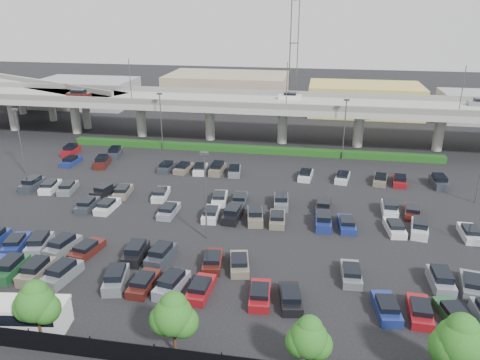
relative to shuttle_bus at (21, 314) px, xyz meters
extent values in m
plane|color=black|center=(11.25, 25.70, -1.34)|extent=(280.00, 280.00, 0.00)
cube|color=#9C9C94|center=(11.25, 57.70, 5.91)|extent=(150.00, 13.00, 1.10)
cube|color=slate|center=(11.25, 51.45, 6.96)|extent=(150.00, 0.50, 1.00)
cube|color=slate|center=(11.25, 63.95, 6.96)|extent=(150.00, 0.50, 1.00)
cylinder|color=#9C9C94|center=(-39.75, 57.70, 2.01)|extent=(1.80, 1.80, 6.70)
cube|color=slate|center=(-39.75, 57.70, 5.16)|extent=(2.60, 9.75, 0.50)
cylinder|color=#9C9C94|center=(-25.75, 57.70, 2.01)|extent=(1.80, 1.80, 6.70)
cube|color=slate|center=(-25.75, 57.70, 5.16)|extent=(2.60, 9.75, 0.50)
cylinder|color=#9C9C94|center=(-11.75, 57.70, 2.01)|extent=(1.80, 1.80, 6.70)
cube|color=slate|center=(-11.75, 57.70, 5.16)|extent=(2.60, 9.75, 0.50)
cylinder|color=#9C9C94|center=(2.25, 57.70, 2.01)|extent=(1.80, 1.80, 6.70)
cube|color=slate|center=(2.25, 57.70, 5.16)|extent=(2.60, 9.75, 0.50)
cylinder|color=#9C9C94|center=(16.25, 57.70, 2.01)|extent=(1.80, 1.80, 6.70)
cube|color=slate|center=(16.25, 57.70, 5.16)|extent=(2.60, 9.75, 0.50)
cylinder|color=#9C9C94|center=(30.25, 57.70, 2.01)|extent=(1.80, 1.80, 6.70)
cube|color=slate|center=(30.25, 57.70, 5.16)|extent=(2.60, 9.75, 0.50)
cylinder|color=#9C9C94|center=(44.25, 57.70, 2.01)|extent=(1.80, 1.80, 6.70)
cube|color=slate|center=(44.25, 57.70, 5.16)|extent=(2.60, 9.75, 0.50)
cube|color=#431612|center=(-22.75, 54.70, 6.99)|extent=(4.40, 1.82, 1.05)
cube|color=black|center=(-22.75, 54.70, 7.81)|extent=(2.60, 1.60, 0.65)
cube|color=silver|center=(17.25, 60.70, 6.87)|extent=(4.40, 1.82, 0.82)
cube|color=black|center=(17.25, 60.70, 7.50)|extent=(2.30, 1.60, 0.50)
cylinder|color=#4B4B50|center=(-10.75, 51.60, 10.46)|extent=(0.14, 0.14, 8.00)
cylinder|color=#4B4B50|center=(17.25, 51.60, 10.46)|extent=(0.14, 0.14, 8.00)
cylinder|color=#4B4B50|center=(45.25, 51.60, 10.46)|extent=(0.14, 0.14, 8.00)
cube|color=#9C9C94|center=(-40.75, 68.70, 5.91)|extent=(50.93, 30.13, 1.10)
cube|color=slate|center=(-40.75, 68.70, 6.96)|extent=(47.34, 22.43, 1.00)
cylinder|color=#9C9C94|center=(-47.09, 71.66, 2.01)|extent=(1.60, 1.60, 6.70)
cylinder|color=#9C9C94|center=(-36.22, 66.59, 2.01)|extent=(1.60, 1.60, 6.70)
cylinder|color=#9C9C94|center=(-25.34, 61.51, 2.01)|extent=(1.60, 1.60, 6.70)
cube|color=#193F12|center=(11.25, 50.70, -0.79)|extent=(66.00, 1.60, 1.10)
cube|color=black|center=(11.25, -2.30, -0.44)|extent=(70.00, 0.06, 1.80)
cylinder|color=black|center=(2.25, -2.30, -0.34)|extent=(0.10, 0.10, 2.00)
cylinder|color=black|center=(7.25, -2.30, -0.34)|extent=(0.10, 0.10, 2.00)
cylinder|color=black|center=(12.25, -2.30, -0.34)|extent=(0.10, 0.10, 2.00)
cylinder|color=#332316|center=(2.25, -0.98, -0.36)|extent=(0.26, 0.26, 1.96)
sphere|color=#185216|center=(2.25, -0.98, 2.03)|extent=(3.04, 3.04, 3.04)
sphere|color=#185216|center=(2.96, -0.88, 1.49)|extent=(2.39, 2.39, 2.39)
sphere|color=#185216|center=(1.65, -1.06, 1.70)|extent=(2.39, 2.39, 2.39)
sphere|color=#185216|center=(2.29, -0.86, 2.90)|extent=(2.06, 2.06, 2.06)
cylinder|color=#332316|center=(13.25, -0.69, -0.35)|extent=(0.26, 0.26, 1.97)
sphere|color=#185216|center=(13.25, -0.69, 2.06)|extent=(3.07, 3.07, 3.07)
sphere|color=#185216|center=(13.96, -0.59, 1.51)|extent=(2.41, 2.41, 2.41)
sphere|color=#185216|center=(12.65, -0.77, 1.73)|extent=(2.41, 2.41, 2.41)
sphere|color=#185216|center=(13.29, -0.57, 2.93)|extent=(2.08, 2.08, 2.08)
sphere|color=#185216|center=(23.25, -1.12, 1.75)|extent=(2.79, 2.79, 2.79)
sphere|color=#185216|center=(23.90, -1.02, 1.25)|extent=(2.19, 2.19, 2.19)
sphere|color=#185216|center=(22.70, -1.20, 1.45)|extent=(2.19, 2.19, 2.19)
sphere|color=#185216|center=(23.29, -1.00, 2.55)|extent=(1.89, 1.89, 1.89)
sphere|color=#185216|center=(33.25, -0.69, 2.46)|extent=(3.43, 3.43, 3.43)
sphere|color=#185216|center=(34.05, -0.59, 1.85)|extent=(2.70, 2.70, 2.70)
sphere|color=#185216|center=(32.58, -0.77, 2.09)|extent=(2.70, 2.70, 2.70)
sphere|color=#185216|center=(33.29, -0.57, 3.44)|extent=(2.33, 2.33, 2.33)
cube|color=silver|center=(0.00, 0.00, -0.24)|extent=(7.81, 3.49, 2.20)
cube|color=black|center=(0.00, 0.00, 0.29)|extent=(6.78, 3.41, 1.00)
cube|color=silver|center=(0.00, 0.00, 0.99)|extent=(7.93, 3.61, 0.26)
cube|color=#1D5129|center=(-6.00, 7.20, -0.81)|extent=(2.04, 4.49, 1.05)
cube|color=black|center=(-6.00, 7.20, 0.01)|extent=(1.73, 2.68, 0.65)
cube|color=#6D6555|center=(-3.25, 7.20, -0.81)|extent=(1.85, 4.41, 1.05)
cube|color=black|center=(-3.25, 7.20, 0.01)|extent=(1.62, 2.61, 0.65)
cube|color=slate|center=(-0.50, 7.20, -0.81)|extent=(2.50, 4.63, 1.05)
cube|color=black|center=(-0.50, 7.20, 0.01)|extent=(1.99, 2.82, 0.65)
cube|color=slate|center=(5.00, 7.20, -0.81)|extent=(2.70, 4.68, 1.05)
cube|color=black|center=(5.00, 7.20, 0.01)|extent=(2.11, 2.88, 0.65)
cube|color=#431612|center=(7.75, 7.20, -0.93)|extent=(2.02, 4.48, 0.82)
cube|color=black|center=(7.75, 7.00, -0.30)|extent=(1.71, 2.37, 0.50)
cube|color=gray|center=(10.50, 7.20, -0.81)|extent=(2.62, 4.67, 1.05)
cube|color=black|center=(10.50, 7.20, 0.01)|extent=(2.07, 2.86, 0.65)
cube|color=maroon|center=(13.25, 7.20, -0.93)|extent=(2.06, 4.49, 0.82)
cube|color=black|center=(13.25, 7.00, -0.30)|extent=(1.73, 2.39, 0.50)
cube|color=maroon|center=(18.75, 7.20, -0.93)|extent=(2.14, 4.52, 0.82)
cube|color=black|center=(18.75, 7.00, -0.30)|extent=(1.77, 2.41, 0.50)
cube|color=black|center=(21.50, 7.20, -0.93)|extent=(2.52, 4.64, 0.82)
cube|color=black|center=(21.50, 7.00, -0.30)|extent=(1.96, 2.53, 0.50)
cube|color=navy|center=(29.75, 7.20, -0.93)|extent=(2.35, 4.59, 0.82)
cube|color=black|center=(29.75, 7.00, -0.30)|extent=(1.87, 2.48, 0.50)
cube|color=maroon|center=(32.50, 7.20, -0.93)|extent=(2.01, 4.48, 0.82)
cube|color=black|center=(32.50, 7.00, -0.30)|extent=(1.70, 2.37, 0.50)
cube|color=#1D5129|center=(35.25, 7.20, -0.93)|extent=(2.81, 4.71, 0.82)
cube|color=black|center=(35.25, 7.00, -0.30)|extent=(2.10, 2.61, 0.50)
cube|color=navy|center=(-8.75, 12.20, -0.93)|extent=(2.78, 4.70, 0.82)
cube|color=black|center=(-8.75, 12.00, -0.30)|extent=(2.09, 2.61, 0.50)
cube|color=gray|center=(-6.00, 12.20, -0.81)|extent=(2.69, 4.68, 1.05)
cube|color=black|center=(-6.00, 12.20, 0.01)|extent=(2.10, 2.87, 0.65)
cube|color=slate|center=(-3.25, 12.20, -0.81)|extent=(2.55, 4.65, 1.05)
cube|color=black|center=(-3.25, 12.20, 0.01)|extent=(2.03, 2.84, 0.65)
cube|color=#431612|center=(-0.50, 12.20, -0.93)|extent=(2.55, 4.65, 0.82)
cube|color=black|center=(-0.50, 12.00, -0.30)|extent=(1.97, 2.54, 0.50)
cube|color=black|center=(5.00, 12.20, -0.81)|extent=(2.13, 4.52, 1.05)
cube|color=black|center=(5.00, 12.20, 0.01)|extent=(1.78, 2.71, 0.65)
cube|color=#2C3139|center=(7.75, 12.20, -0.81)|extent=(2.30, 4.58, 1.05)
cube|color=black|center=(7.75, 12.20, 0.01)|extent=(1.88, 2.76, 0.65)
cube|color=#431612|center=(13.25, 12.20, -0.93)|extent=(2.36, 4.59, 0.82)
cube|color=black|center=(13.25, 12.00, -0.30)|extent=(1.88, 2.48, 0.50)
cube|color=#6D6555|center=(16.00, 12.20, -0.93)|extent=(2.67, 4.68, 0.82)
cube|color=black|center=(16.00, 12.00, -0.30)|extent=(2.03, 2.58, 0.50)
cube|color=slate|center=(27.00, 12.20, -0.93)|extent=(1.99, 4.47, 0.82)
cube|color=black|center=(27.00, 12.00, -0.30)|extent=(1.69, 2.36, 0.50)
cube|color=gray|center=(35.25, 12.20, -0.81)|extent=(1.97, 4.46, 1.05)
cube|color=black|center=(35.25, 12.20, 0.01)|extent=(1.69, 2.65, 0.65)
cube|color=slate|center=(38.00, 12.20, -0.93)|extent=(2.51, 4.64, 0.82)
cube|color=black|center=(38.00, 12.00, -0.30)|extent=(1.95, 2.53, 0.50)
cube|color=#2C3139|center=(-6.00, 23.20, -0.93)|extent=(2.10, 4.51, 0.82)
cube|color=black|center=(-6.00, 23.00, -0.30)|extent=(1.75, 2.40, 0.50)
cube|color=silver|center=(-3.25, 23.20, -0.93)|extent=(1.95, 4.45, 0.82)
cube|color=black|center=(-3.25, 23.00, -0.30)|extent=(1.67, 2.34, 0.50)
cube|color=gray|center=(5.00, 23.20, -0.93)|extent=(1.88, 4.42, 0.82)
cube|color=black|center=(5.00, 23.00, -0.30)|extent=(1.63, 2.32, 0.50)
cube|color=silver|center=(10.50, 23.20, -0.93)|extent=(2.09, 4.50, 0.82)
cube|color=black|center=(10.50, 23.00, -0.30)|extent=(1.74, 2.39, 0.50)
cube|color=black|center=(13.25, 23.20, -0.81)|extent=(2.08, 4.50, 1.05)
cube|color=black|center=(13.25, 23.20, 0.01)|extent=(1.76, 2.69, 0.65)
cube|color=#6D6555|center=(16.00, 23.20, -0.81)|extent=(2.56, 4.65, 1.05)
cube|color=black|center=(16.00, 23.20, 0.01)|extent=(2.03, 2.84, 0.65)
cube|color=#6D6555|center=(18.75, 23.20, -0.93)|extent=(2.12, 4.51, 0.82)
cube|color=black|center=(18.75, 23.00, -0.30)|extent=(1.76, 2.40, 0.50)
cube|color=navy|center=(24.25, 23.20, -0.81)|extent=(1.96, 4.45, 1.05)
cube|color=black|center=(24.25, 23.20, 0.01)|extent=(1.68, 2.65, 0.65)
cube|color=navy|center=(27.00, 23.20, -0.93)|extent=(2.15, 4.53, 0.82)
cube|color=black|center=(27.00, 23.00, -0.30)|extent=(1.77, 2.42, 0.50)
cube|color=silver|center=(32.50, 23.20, -0.93)|extent=(2.32, 4.58, 0.82)
cube|color=black|center=(32.50, 23.00, -0.30)|extent=(1.86, 2.47, 0.50)
cube|color=silver|center=(35.25, 23.20, -0.81)|extent=(2.53, 4.64, 1.05)
cube|color=black|center=(35.25, 23.20, 0.01)|extent=(2.02, 2.83, 0.65)
cube|color=silver|center=(40.75, 23.20, -0.93)|extent=(1.85, 4.41, 0.82)
cube|color=black|center=(40.75, 23.00, -0.30)|extent=(1.62, 2.31, 0.50)
cube|color=#2C3139|center=(-17.00, 28.20, -0.81)|extent=(1.83, 4.41, 1.05)
cube|color=black|center=(-17.00, 28.20, 0.01)|extent=(1.61, 2.60, 0.65)
cube|color=silver|center=(-14.25, 28.20, -0.93)|extent=(2.50, 4.63, 0.82)
cube|color=black|center=(-14.25, 28.00, -0.30)|extent=(1.95, 2.53, 0.50)
cube|color=slate|center=(-11.50, 28.20, -0.93)|extent=(2.58, 4.65, 0.82)
cube|color=black|center=(-11.50, 28.00, -0.30)|extent=(1.99, 2.55, 0.50)
cube|color=black|center=(-6.00, 28.20, -0.93)|extent=(2.65, 4.67, 0.82)
cube|color=black|center=(-6.00, 28.00, -0.30)|extent=(2.02, 2.57, 0.50)
cube|color=#6D6555|center=(-3.25, 28.20, -0.93)|extent=(2.33, 4.58, 0.82)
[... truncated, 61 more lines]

